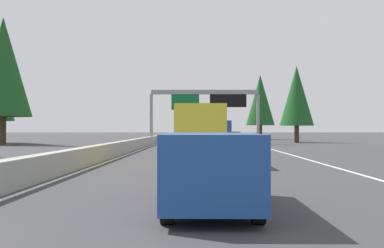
{
  "coord_description": "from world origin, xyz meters",
  "views": [
    {
      "loc": [
        -1.99,
        -5.22,
        1.8
      ],
      "look_at": [
        51.29,
        -4.42,
        2.33
      ],
      "focal_mm": 43.86,
      "sensor_mm": 36.0,
      "label": 1
    }
  ],
  "objects_px": {
    "sedan_near_right": "(233,138)",
    "pickup_mid_right": "(217,133)",
    "minivan_far_center": "(182,133)",
    "sign_gantry_overhead": "(206,101)",
    "conifer_right_far": "(260,100)",
    "conifer_right_mid": "(297,96)",
    "bus_far_left": "(222,129)",
    "minivan_distant_b": "(210,166)",
    "sedan_near_center": "(185,133)",
    "sedan_mid_center": "(213,133)",
    "box_truck_mid_left": "(200,132)",
    "conifer_left_near": "(3,67)"
  },
  "relations": [
    {
      "from": "box_truck_mid_left",
      "to": "conifer_right_mid",
      "type": "height_order",
      "value": "conifer_right_mid"
    },
    {
      "from": "pickup_mid_right",
      "to": "sign_gantry_overhead",
      "type": "bearing_deg",
      "value": 176.02
    },
    {
      "from": "sedan_mid_center",
      "to": "conifer_left_near",
      "type": "bearing_deg",
      "value": 160.45
    },
    {
      "from": "sedan_near_center",
      "to": "pickup_mid_right",
      "type": "xyz_separation_m",
      "value": [
        -26.41,
        -7.23,
        0.23
      ]
    },
    {
      "from": "box_truck_mid_left",
      "to": "conifer_right_far",
      "type": "relative_size",
      "value": 0.78
    },
    {
      "from": "sedan_near_right",
      "to": "minivan_far_center",
      "type": "relative_size",
      "value": 0.88
    },
    {
      "from": "minivan_distant_b",
      "to": "conifer_right_mid",
      "type": "height_order",
      "value": "conifer_right_mid"
    },
    {
      "from": "minivan_distant_b",
      "to": "conifer_right_far",
      "type": "distance_m",
      "value": 68.82
    },
    {
      "from": "minivan_distant_b",
      "to": "sedan_near_center",
      "type": "relative_size",
      "value": 1.14
    },
    {
      "from": "sign_gantry_overhead",
      "to": "conifer_right_far",
      "type": "height_order",
      "value": "conifer_right_far"
    },
    {
      "from": "sedan_near_center",
      "to": "conifer_left_near",
      "type": "height_order",
      "value": "conifer_left_near"
    },
    {
      "from": "conifer_left_near",
      "to": "sedan_near_right",
      "type": "bearing_deg",
      "value": -87.16
    },
    {
      "from": "minivan_distant_b",
      "to": "sign_gantry_overhead",
      "type": "bearing_deg",
      "value": -0.74
    },
    {
      "from": "conifer_right_mid",
      "to": "bus_far_left",
      "type": "bearing_deg",
      "value": 25.61
    },
    {
      "from": "pickup_mid_right",
      "to": "bus_far_left",
      "type": "bearing_deg",
      "value": -179.0
    },
    {
      "from": "box_truck_mid_left",
      "to": "conifer_right_far",
      "type": "distance_m",
      "value": 54.47
    },
    {
      "from": "bus_far_left",
      "to": "conifer_left_near",
      "type": "xyz_separation_m",
      "value": [
        -27.49,
        25.94,
        7.04
      ]
    },
    {
      "from": "box_truck_mid_left",
      "to": "bus_far_left",
      "type": "relative_size",
      "value": 0.74
    },
    {
      "from": "box_truck_mid_left",
      "to": "pickup_mid_right",
      "type": "height_order",
      "value": "box_truck_mid_left"
    },
    {
      "from": "bus_far_left",
      "to": "minivan_far_center",
      "type": "distance_m",
      "value": 11.55
    },
    {
      "from": "conifer_right_far",
      "to": "sedan_near_center",
      "type": "bearing_deg",
      "value": 18.02
    },
    {
      "from": "sedan_near_right",
      "to": "conifer_left_near",
      "type": "bearing_deg",
      "value": 92.84
    },
    {
      "from": "sedan_near_right",
      "to": "minivan_far_center",
      "type": "height_order",
      "value": "minivan_far_center"
    },
    {
      "from": "minivan_distant_b",
      "to": "conifer_left_near",
      "type": "bearing_deg",
      "value": 28.12
    },
    {
      "from": "sedan_mid_center",
      "to": "conifer_right_far",
      "type": "bearing_deg",
      "value": -171.94
    },
    {
      "from": "bus_far_left",
      "to": "minivan_far_center",
      "type": "height_order",
      "value": "bus_far_left"
    },
    {
      "from": "sedan_near_right",
      "to": "pickup_mid_right",
      "type": "height_order",
      "value": "pickup_mid_right"
    },
    {
      "from": "box_truck_mid_left",
      "to": "conifer_left_near",
      "type": "xyz_separation_m",
      "value": [
        27.14,
        22.1,
        7.14
      ]
    },
    {
      "from": "sedan_near_right",
      "to": "pickup_mid_right",
      "type": "xyz_separation_m",
      "value": [
        40.99,
        0.21,
        0.23
      ]
    },
    {
      "from": "minivan_distant_b",
      "to": "pickup_mid_right",
      "type": "relative_size",
      "value": 0.89
    },
    {
      "from": "sign_gantry_overhead",
      "to": "conifer_right_mid",
      "type": "relative_size",
      "value": 1.27
    },
    {
      "from": "sedan_near_center",
      "to": "sedan_near_right",
      "type": "bearing_deg",
      "value": -173.7
    },
    {
      "from": "conifer_right_far",
      "to": "minivan_far_center",
      "type": "bearing_deg",
      "value": 52.52
    },
    {
      "from": "bus_far_left",
      "to": "conifer_right_far",
      "type": "bearing_deg",
      "value": -101.98
    },
    {
      "from": "conifer_left_near",
      "to": "minivan_distant_b",
      "type": "bearing_deg",
      "value": -151.88
    },
    {
      "from": "sedan_near_right",
      "to": "pickup_mid_right",
      "type": "bearing_deg",
      "value": 0.3
    },
    {
      "from": "conifer_right_far",
      "to": "sign_gantry_overhead",
      "type": "bearing_deg",
      "value": 158.9
    },
    {
      "from": "conifer_right_mid",
      "to": "conifer_right_far",
      "type": "distance_m",
      "value": 17.31
    },
    {
      "from": "minivan_distant_b",
      "to": "bus_far_left",
      "type": "xyz_separation_m",
      "value": [
        69.21,
        -3.65,
        0.77
      ]
    },
    {
      "from": "conifer_right_mid",
      "to": "box_truck_mid_left",
      "type": "bearing_deg",
      "value": 160.66
    },
    {
      "from": "pickup_mid_right",
      "to": "sedan_mid_center",
      "type": "xyz_separation_m",
      "value": [
        30.18,
        -0.05,
        -0.23
      ]
    },
    {
      "from": "pickup_mid_right",
      "to": "conifer_left_near",
      "type": "bearing_deg",
      "value": 148.72
    },
    {
      "from": "bus_far_left",
      "to": "sedan_near_right",
      "type": "bearing_deg",
      "value": 179.9
    },
    {
      "from": "box_truck_mid_left",
      "to": "sedan_near_right",
      "type": "height_order",
      "value": "box_truck_mid_left"
    },
    {
      "from": "box_truck_mid_left",
      "to": "minivan_far_center",
      "type": "distance_m",
      "value": 63.74
    },
    {
      "from": "sedan_near_right",
      "to": "sedan_mid_center",
      "type": "bearing_deg",
      "value": 0.13
    },
    {
      "from": "sedan_mid_center",
      "to": "conifer_right_mid",
      "type": "relative_size",
      "value": 0.44
    },
    {
      "from": "box_truck_mid_left",
      "to": "sedan_near_center",
      "type": "height_order",
      "value": "box_truck_mid_left"
    },
    {
      "from": "bus_far_left",
      "to": "conifer_right_mid",
      "type": "distance_m",
      "value": 20.94
    },
    {
      "from": "conifer_right_far",
      "to": "conifer_left_near",
      "type": "distance_m",
      "value": 41.6
    }
  ]
}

